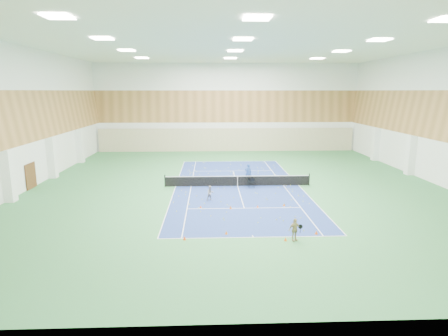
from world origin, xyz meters
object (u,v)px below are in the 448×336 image
at_px(tennis_net, 238,180).
at_px(ball_cart, 251,183).
at_px(child_court, 210,193).
at_px(child_apron, 295,230).
at_px(coach, 248,173).

height_order(tennis_net, ball_cart, tennis_net).
height_order(child_court, child_apron, child_apron).
xyz_separation_m(tennis_net, coach, (1.12, 1.77, 0.28)).
relative_size(coach, ball_cart, 1.80).
distance_m(child_court, ball_cart, 5.16).
height_order(tennis_net, child_court, child_court).
bearing_deg(child_court, ball_cart, 20.51).
relative_size(child_apron, ball_cart, 1.42).
bearing_deg(child_apron, ball_cart, 72.68).
bearing_deg(child_court, coach, 34.14).
xyz_separation_m(child_court, child_apron, (4.69, -8.12, 0.07)).
xyz_separation_m(child_apron, ball_cart, (-1.12, 11.84, -0.20)).
bearing_deg(ball_cart, child_apron, -91.26).
distance_m(tennis_net, coach, 2.11).
distance_m(coach, child_apron, 14.26).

